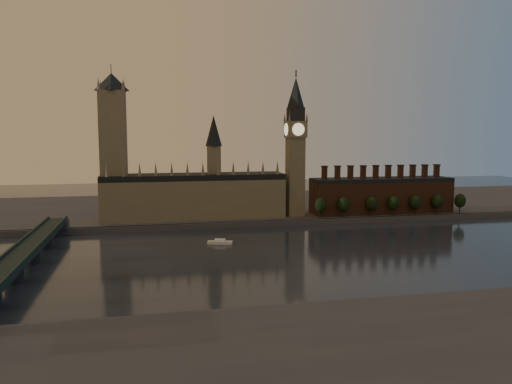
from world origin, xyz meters
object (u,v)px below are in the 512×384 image
Objects in this scene: big_ben at (295,145)px; westminster_bridge at (22,258)px; victoria_tower at (113,142)px; river_boat at (220,242)px.

big_ben is 205.83m from westminster_bridge.
victoria_tower is 130.12m from big_ben.
big_ben is at bearing -2.20° from victoria_tower.
river_boat is (98.41, 44.07, -6.32)m from westminster_bridge.
river_boat is at bearing -134.14° from big_ben.
westminster_bridge is (-35.00, -117.70, -51.65)m from victoria_tower.
river_boat is at bearing 24.12° from westminster_bridge.
westminster_bridge is 108.01m from river_boat.
victoria_tower reaches higher than big_ben.
big_ben is at bearing 62.58° from river_boat.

